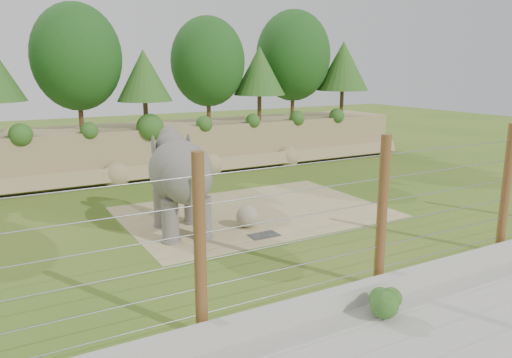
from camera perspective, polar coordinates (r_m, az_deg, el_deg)
ground at (r=17.04m, az=3.33°, el=-6.56°), size 90.00×90.00×0.00m
back_embankment at (r=27.83m, az=-9.94°, el=9.15°), size 30.00×5.52×8.77m
dirt_patch at (r=19.73m, az=-0.17°, el=-3.79°), size 10.00×7.00×0.02m
drain_grate at (r=17.03m, az=0.91°, el=-6.43°), size 1.00×0.60×0.03m
elephant at (r=17.12m, az=-8.60°, el=-0.69°), size 2.49×4.42×3.38m
stone_ball at (r=17.77m, az=-1.00°, el=-4.29°), size 0.80×0.80×0.80m
retaining_wall at (r=13.33m, az=15.29°, el=-11.53°), size 26.00×0.35×0.50m
walkway at (r=12.27m, az=22.02°, el=-15.55°), size 26.00×4.00×0.01m
barrier_fence at (r=13.07m, az=14.21°, el=-3.78°), size 20.26×0.26×4.00m
walkway_shrub at (r=12.13m, az=14.58°, el=-13.45°), size 0.70×0.70×0.70m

